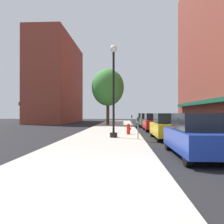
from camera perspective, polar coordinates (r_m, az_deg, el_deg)
The scene contains 13 objects.
ground_plane at distance 23.16m, azimuth 9.91°, elevation -4.42°, with size 90.00×90.00×0.00m, color black.
sidewalk_slab at distance 24.02m, azimuth 0.08°, elevation -4.13°, with size 4.80×50.00×0.12m, color #A8A399.
building_far_background at distance 44.07m, azimuth -13.23°, elevation 7.25°, with size 6.80×18.00×14.94m.
lamppost at distance 14.89m, azimuth 0.39°, elevation 5.63°, with size 0.48×0.48×5.90m.
fire_hydrant at distance 17.02m, azimuth 4.07°, elevation -4.16°, with size 0.33×0.26×0.79m.
parking_meter_near at distance 13.78m, azimuth 6.42°, elevation -3.27°, with size 0.14×0.09×1.31m.
parking_meter_far at distance 25.43m, azimuth 4.87°, elevation -1.92°, with size 0.14×0.09×1.31m.
tree_near at distance 30.56m, azimuth -1.03°, elevation 6.06°, with size 4.22×4.22×7.38m.
car_blue at distance 9.35m, azimuth 20.28°, elevation -5.52°, with size 1.80×4.30×1.66m.
car_yellow at distance 15.19m, azimuth 13.53°, elevation -3.52°, with size 1.80×4.30×1.66m.
car_red at distance 22.08m, azimuth 10.23°, elevation -2.52°, with size 1.80×4.30×1.66m.
car_green at distance 27.68m, azimuth 8.77°, elevation -2.07°, with size 1.80×4.30×1.66m.
car_silver at distance 33.37m, azimuth 7.79°, elevation -1.77°, with size 1.80×4.30×1.66m.
Camera 1 is at (1.24, -4.93, 1.66)m, focal length 37.16 mm.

